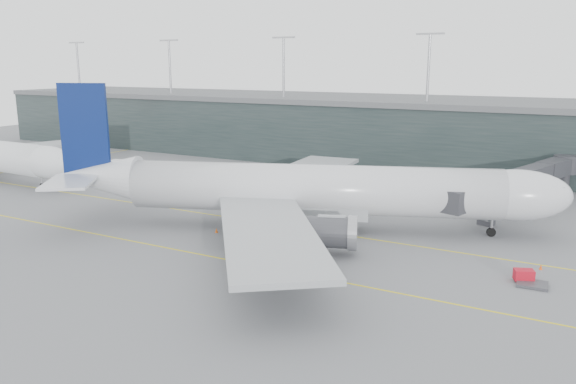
% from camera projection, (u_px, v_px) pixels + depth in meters
% --- Properties ---
extents(ground, '(320.00, 320.00, 0.00)m').
position_uv_depth(ground, '(304.00, 220.00, 84.62)').
color(ground, '#5E5E63').
rests_on(ground, ground).
extents(taxiline_a, '(160.00, 0.25, 0.02)m').
position_uv_depth(taxiline_a, '(292.00, 227.00, 81.19)').
color(taxiline_a, yellow).
rests_on(taxiline_a, ground).
extents(taxiline_b, '(160.00, 0.25, 0.02)m').
position_uv_depth(taxiline_b, '(230.00, 260.00, 67.48)').
color(taxiline_b, yellow).
rests_on(taxiline_b, ground).
extents(taxiline_lead_main, '(0.25, 60.00, 0.02)m').
position_uv_depth(taxiline_lead_main, '(380.00, 197.00, 99.45)').
color(taxiline_lead_main, yellow).
rests_on(taxiline_lead_main, ground).
extents(taxiline_lead_adj, '(0.25, 60.00, 0.02)m').
position_uv_depth(taxiline_lead_adj, '(67.00, 161.00, 136.56)').
color(taxiline_lead_adj, yellow).
rests_on(taxiline_lead_adj, ground).
extents(terminal, '(240.00, 36.00, 29.00)m').
position_uv_depth(terminal, '(415.00, 131.00, 132.65)').
color(terminal, '#1E2828').
rests_on(terminal, ground).
extents(main_aircraft, '(70.32, 64.91, 20.42)m').
position_uv_depth(main_aircraft, '(309.00, 190.00, 78.88)').
color(main_aircraft, silver).
rests_on(main_aircraft, ground).
extents(jet_bridge, '(16.66, 44.51, 6.95)m').
position_uv_depth(jet_bridge, '(519.00, 175.00, 92.14)').
color(jet_bridge, '#2E2E33').
rests_on(jet_bridge, ground).
extents(gse_cart, '(2.35, 1.94, 1.37)m').
position_uv_depth(gse_cart, '(524.00, 275.00, 60.64)').
color(gse_cart, '#B50C1D').
rests_on(gse_cart, ground).
extents(baggage_dolly, '(3.23, 2.64, 0.31)m').
position_uv_depth(baggage_dolly, '(532.00, 284.00, 59.65)').
color(baggage_dolly, '#3A3A40').
rests_on(baggage_dolly, ground).
extents(uld_a, '(2.20, 1.92, 1.73)m').
position_uv_depth(uld_a, '(295.00, 198.00, 94.96)').
color(uld_a, '#3C3D42').
rests_on(uld_a, ground).
extents(uld_b, '(2.25, 1.86, 1.92)m').
position_uv_depth(uld_b, '(319.00, 196.00, 96.02)').
color(uld_b, '#3C3D42').
rests_on(uld_b, ground).
extents(uld_c, '(2.24, 1.86, 1.91)m').
position_uv_depth(uld_c, '(328.00, 200.00, 92.74)').
color(uld_c, '#3C3D42').
rests_on(uld_c, ground).
extents(cone_nose, '(0.38, 0.38, 0.61)m').
position_uv_depth(cone_nose, '(541.00, 267.00, 64.34)').
color(cone_nose, '#F54B0D').
rests_on(cone_nose, ground).
extents(cone_wing_stbd, '(0.43, 0.43, 0.69)m').
position_uv_depth(cone_wing_stbd, '(292.00, 260.00, 66.44)').
color(cone_wing_stbd, red).
rests_on(cone_wing_stbd, ground).
extents(cone_wing_port, '(0.40, 0.40, 0.64)m').
position_uv_depth(cone_wing_port, '(386.00, 207.00, 91.36)').
color(cone_wing_port, '#FF660E').
rests_on(cone_wing_port, ground).
extents(cone_tail, '(0.43, 0.43, 0.69)m').
position_uv_depth(cone_tail, '(216.00, 230.00, 78.43)').
color(cone_tail, '#E7570C').
rests_on(cone_tail, ground).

